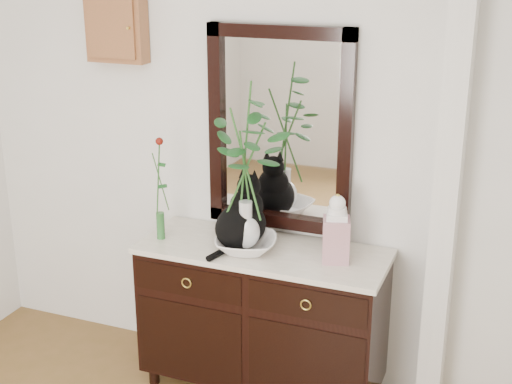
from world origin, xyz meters
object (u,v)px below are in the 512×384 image
at_px(cat, 241,212).
at_px(ginger_jar, 336,227).
at_px(sideboard, 263,312).
at_px(lotus_bowl, 246,244).

distance_m(cat, ginger_jar, 0.52).
bearing_deg(ginger_jar, sideboard, 179.57).
xyz_separation_m(sideboard, cat, (-0.12, -0.01, 0.57)).
bearing_deg(sideboard, lotus_bowl, -139.79).
bearing_deg(cat, ginger_jar, 14.37).
xyz_separation_m(sideboard, lotus_bowl, (-0.07, -0.06, 0.42)).
xyz_separation_m(lotus_bowl, ginger_jar, (0.47, 0.06, 0.14)).
bearing_deg(ginger_jar, lotus_bowl, -172.88).
height_order(lotus_bowl, ginger_jar, ginger_jar).
distance_m(sideboard, cat, 0.59).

